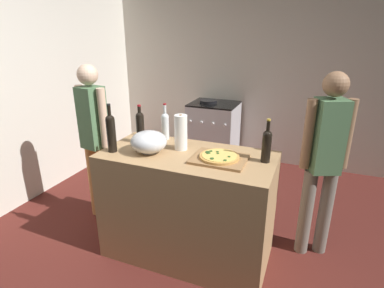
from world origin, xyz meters
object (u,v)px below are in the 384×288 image
(pizza, at_px, (219,156))
(stove, at_px, (213,133))
(wine_bottle_clear, at_px, (165,124))
(wine_bottle_amber, at_px, (111,131))
(wine_bottle_green, at_px, (140,126))
(wine_bottle_dark, at_px, (267,144))
(mixing_bowl, at_px, (149,142))
(paper_towel_roll, at_px, (181,132))
(person_in_red, at_px, (324,157))
(person_in_stripes, at_px, (95,136))

(pizza, relative_size, stove, 0.32)
(wine_bottle_clear, distance_m, wine_bottle_amber, 0.50)
(stove, bearing_deg, wine_bottle_green, -91.62)
(wine_bottle_dark, xyz_separation_m, wine_bottle_clear, (-0.91, 0.18, -0.00))
(wine_bottle_amber, relative_size, stove, 0.42)
(wine_bottle_green, xyz_separation_m, wine_bottle_amber, (-0.10, -0.26, 0.02))
(pizza, bearing_deg, stove, 109.04)
(wine_bottle_clear, bearing_deg, wine_bottle_amber, -121.01)
(mixing_bowl, xyz_separation_m, paper_towel_roll, (0.21, 0.16, 0.05))
(wine_bottle_dark, distance_m, person_in_red, 0.56)
(person_in_stripes, distance_m, person_in_red, 2.07)
(wine_bottle_clear, bearing_deg, mixing_bowl, -86.11)
(pizza, bearing_deg, person_in_stripes, 170.56)
(paper_towel_roll, relative_size, person_in_red, 0.18)
(stove, height_order, person_in_red, person_in_red)
(wine_bottle_clear, xyz_separation_m, person_in_red, (1.32, 0.16, -0.17))
(pizza, relative_size, person_in_red, 0.19)
(wine_bottle_dark, relative_size, wine_bottle_amber, 0.84)
(paper_towel_roll, distance_m, wine_bottle_clear, 0.29)
(wine_bottle_clear, height_order, person_in_red, person_in_red)
(wine_bottle_green, height_order, stove, wine_bottle_green)
(wine_bottle_green, relative_size, stove, 0.36)
(pizza, distance_m, stove, 2.17)
(wine_bottle_amber, relative_size, person_in_red, 0.25)
(person_in_red, bearing_deg, wine_bottle_green, -167.38)
(mixing_bowl, xyz_separation_m, stove, (-0.12, 2.04, -0.57))
(wine_bottle_green, xyz_separation_m, wine_bottle_clear, (0.15, 0.17, -0.02))
(pizza, height_order, paper_towel_roll, paper_towel_roll)
(paper_towel_roll, bearing_deg, wine_bottle_clear, 141.91)
(wine_bottle_green, bearing_deg, pizza, -9.06)
(mixing_bowl, height_order, wine_bottle_dark, wine_bottle_dark)
(paper_towel_roll, distance_m, wine_bottle_amber, 0.55)
(paper_towel_roll, xyz_separation_m, person_in_red, (1.09, 0.34, -0.18))
(wine_bottle_dark, height_order, person_in_stripes, person_in_stripes)
(wine_bottle_dark, bearing_deg, pizza, -162.75)
(pizza, xyz_separation_m, stove, (-0.69, 1.99, -0.51))
(mixing_bowl, bearing_deg, person_in_red, 21.17)
(person_in_stripes, bearing_deg, wine_bottle_green, -9.93)
(pizza, bearing_deg, mixing_bowl, -174.47)
(wine_bottle_dark, xyz_separation_m, person_in_red, (0.41, 0.35, -0.17))
(paper_towel_roll, bearing_deg, pizza, -16.14)
(paper_towel_roll, bearing_deg, mixing_bowl, -142.66)
(person_in_stripes, height_order, person_in_red, person_in_red)
(wine_bottle_dark, bearing_deg, person_in_red, 40.23)
(wine_bottle_clear, bearing_deg, person_in_stripes, -175.01)
(pizza, distance_m, person_in_stripes, 1.34)
(pizza, relative_size, wine_bottle_clear, 0.93)
(person_in_stripes, xyz_separation_m, person_in_red, (2.05, 0.23, 0.01))
(mixing_bowl, distance_m, paper_towel_roll, 0.27)
(mixing_bowl, distance_m, wine_bottle_clear, 0.34)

